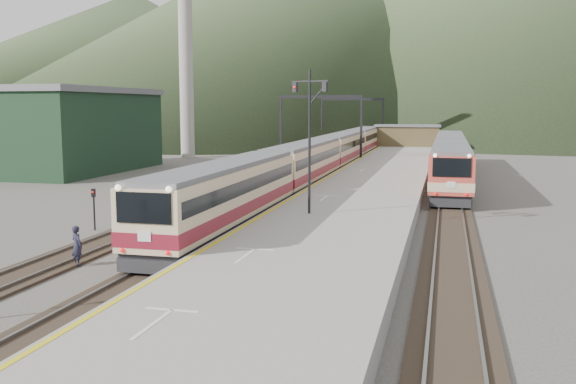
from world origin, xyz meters
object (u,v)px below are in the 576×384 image
(second_train, at_px, (450,157))
(signal_mast, at_px, (310,127))
(main_train, at_px, (326,157))
(worker, at_px, (77,246))

(second_train, xyz_separation_m, signal_mast, (-7.39, -28.60, 3.58))
(second_train, bearing_deg, main_train, -171.90)
(second_train, height_order, worker, second_train)
(main_train, bearing_deg, second_train, 8.10)
(signal_mast, distance_m, worker, 13.34)
(main_train, relative_size, worker, 44.11)
(main_train, relative_size, signal_mast, 10.03)
(main_train, relative_size, second_train, 1.91)
(second_train, relative_size, signal_mast, 5.24)
(main_train, distance_m, signal_mast, 27.52)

